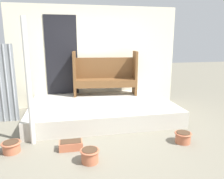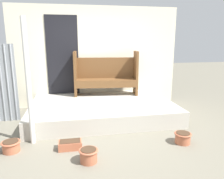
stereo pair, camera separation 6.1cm
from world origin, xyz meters
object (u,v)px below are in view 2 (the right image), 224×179
Objects in this scene: bench at (106,74)px; flower_pot_right at (183,137)px; planter_box_rect at (70,145)px; support_post at (28,83)px; flower_pot_left at (11,146)px; flower_pot_middle at (89,155)px.

bench is 5.54× the size of flower_pot_right.
flower_pot_right is at bearing -4.48° from planter_box_rect.
support_post is 1.03m from flower_pot_left.
planter_box_rect is at bearing -4.77° from flower_pot_left.
flower_pot_middle is (-0.67, -2.62, -0.78)m from bench.
support_post is 7.12× the size of flower_pot_right.
bench is (1.57, 1.83, -0.16)m from support_post.
bench is 2.63m from flower_pot_right.
flower_pot_middle reaches higher than flower_pot_right.
flower_pot_right reaches higher than flower_pot_left.
flower_pot_left is 0.93m from planter_box_rect.
planter_box_rect is (-1.91, 0.15, -0.04)m from flower_pot_right.
support_post is 1.22m from planter_box_rect.
support_post reaches higher than flower_pot_right.
flower_pot_left is 0.80× the size of planter_box_rect.
bench is at bearing 75.56° from flower_pot_middle.
flower_pot_right is (2.83, -0.23, 0.01)m from flower_pot_left.
support_post is at bearing 151.97° from planter_box_rect.
flower_pot_left is at bearing 155.98° from flower_pot_middle.
flower_pot_middle reaches higher than flower_pot_left.
support_post is 1.52m from flower_pot_middle.
support_post reaches higher than bench.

